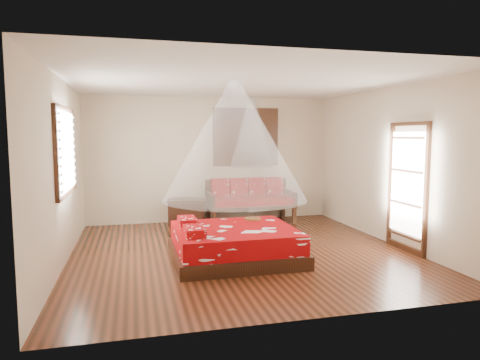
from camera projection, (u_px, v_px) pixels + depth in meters
name	position (u px, v px, depth m)	size (l,w,h in m)	color
room	(241.00, 168.00, 7.02)	(5.54, 5.54, 2.84)	black
bed	(234.00, 244.00, 6.71)	(1.95, 1.76, 0.63)	black
daybed	(250.00, 199.00, 9.61)	(1.91, 0.85, 0.97)	black
storage_chest	(187.00, 211.00, 9.36)	(0.91, 0.74, 0.56)	black
shutter_panel	(246.00, 137.00, 9.79)	(1.52, 0.06, 1.32)	black
window_left	(66.00, 151.00, 6.53)	(0.10, 1.74, 1.34)	black
glazed_door	(407.00, 188.00, 7.13)	(0.08, 1.02, 2.16)	black
wine_tray	(253.00, 216.00, 7.32)	(0.28, 0.28, 0.23)	brown
mosquito_net_main	(235.00, 141.00, 6.54)	(2.23, 2.23, 1.80)	white
mosquito_net_daybed	(252.00, 133.00, 9.33)	(0.96, 0.96, 1.50)	white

